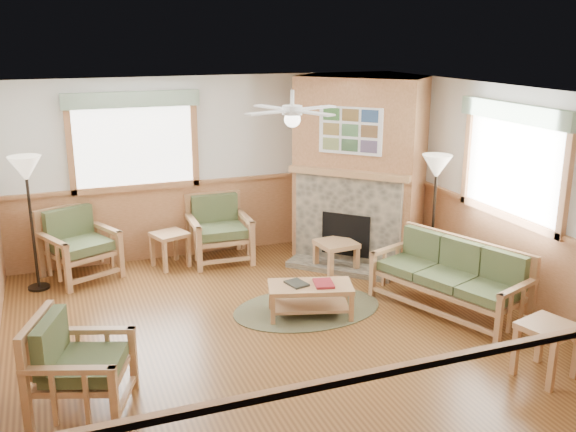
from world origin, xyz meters
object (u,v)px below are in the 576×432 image
object	(u,v)px
floor_lamp_left	(32,224)
floor_lamp_right	(433,218)
armchair_back_right	(219,230)
coffee_table	(310,300)
end_table_sofa	(546,350)
end_table_chairs	(170,250)
armchair_left	(82,365)
armchair_back_left	(80,245)
footstool	(336,256)
sofa	(449,278)

from	to	relation	value
floor_lamp_left	floor_lamp_right	bearing A→B (deg)	-16.78
armchair_back_right	coffee_table	world-z (taller)	armchair_back_right
coffee_table	end_table_sofa	size ratio (longest dim) A/B	1.78
end_table_chairs	floor_lamp_left	size ratio (longest dim) A/B	0.29
armchair_left	coffee_table	distance (m)	2.92
armchair_left	coffee_table	world-z (taller)	armchair_left
armchair_back_right	end_table_chairs	bearing A→B (deg)	-178.77
armchair_back_left	end_table_sofa	size ratio (longest dim) A/B	1.71
floor_lamp_left	floor_lamp_right	xyz separation A→B (m)	(5.10, -1.54, -0.03)
floor_lamp_right	coffee_table	bearing A→B (deg)	-165.18
armchair_left	end_table_sofa	size ratio (longest dim) A/B	1.61
end_table_sofa	floor_lamp_left	xyz separation A→B (m)	(-4.71, 4.20, 0.62)
coffee_table	end_table_chairs	bearing A→B (deg)	135.03
end_table_chairs	footstool	size ratio (longest dim) A/B	1.01
armchair_back_right	armchair_left	size ratio (longest dim) A/B	1.06
floor_lamp_right	end_table_sofa	bearing A→B (deg)	-98.39
end_table_sofa	floor_lamp_right	xyz separation A→B (m)	(0.39, 2.67, 0.60)
armchair_back_right	armchair_left	bearing A→B (deg)	-121.21
armchair_left	footstool	bearing A→B (deg)	-36.73
footstool	end_table_chairs	bearing A→B (deg)	154.68
armchair_back_left	end_table_chairs	bearing A→B (deg)	-24.39
armchair_back_left	armchair_back_right	distance (m)	1.99
end_table_sofa	floor_lamp_right	distance (m)	2.76
armchair_back_right	footstool	world-z (taller)	armchair_back_right
sofa	floor_lamp_left	xyz separation A→B (m)	(-4.70, 2.53, 0.47)
coffee_table	armchair_back_left	bearing A→B (deg)	153.83
floor_lamp_left	armchair_back_right	bearing A→B (deg)	4.81
armchair_back_left	floor_lamp_left	xyz separation A→B (m)	(-0.57, -0.22, 0.42)
sofa	end_table_chairs	xyz separation A→B (m)	(-2.89, 2.75, -0.17)
end_table_chairs	floor_lamp_right	xyz separation A→B (m)	(3.28, -1.75, 0.62)
armchair_left	floor_lamp_left	world-z (taller)	floor_lamp_left
footstool	floor_lamp_right	bearing A→B (deg)	-33.17
floor_lamp_right	armchair_back_right	bearing A→B (deg)	145.39
sofa	footstool	size ratio (longest dim) A/B	3.67
end_table_chairs	floor_lamp_right	distance (m)	3.77
armchair_back_right	floor_lamp_right	world-z (taller)	floor_lamp_right
armchair_back_right	sofa	bearing A→B (deg)	-50.80
armchair_back_right	end_table_chairs	xyz separation A→B (m)	(-0.74, 0.00, -0.22)
sofa	footstool	distance (m)	1.87
armchair_back_left	armchair_left	xyz separation A→B (m)	(-0.18, -3.42, -0.03)
end_table_chairs	footstool	bearing A→B (deg)	-25.32
coffee_table	end_table_sofa	world-z (taller)	end_table_sofa
armchair_left	footstool	size ratio (longest dim) A/B	1.77
footstool	floor_lamp_right	size ratio (longest dim) A/B	0.29
coffee_table	footstool	size ratio (longest dim) A/B	1.95
end_table_sofa	footstool	world-z (taller)	end_table_sofa
coffee_table	footstool	xyz separation A→B (m)	(0.92, 1.26, 0.02)
armchair_back_left	coffee_table	distance (m)	3.40
armchair_back_left	floor_lamp_left	size ratio (longest dim) A/B	0.53
floor_lamp_left	armchair_left	bearing A→B (deg)	-83.09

